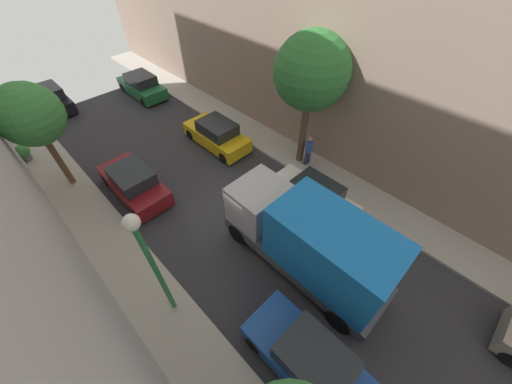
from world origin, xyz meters
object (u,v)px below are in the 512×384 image
object	(u,v)px
street_tree_0	(30,115)
street_tree_1	(312,73)
parked_car_right_4	(142,86)
delivery_truck	(310,241)
potted_plant_2	(23,152)
lamp_post	(148,256)
parked_car_left_3	(50,99)
parked_car_right_3	(217,135)
parked_car_left_2	(134,183)
parked_car_right_2	(313,197)
parked_car_left_1	(310,361)
pedestrian	(309,150)

from	to	relation	value
street_tree_0	street_tree_1	xyz separation A→B (m)	(9.65, -7.07, 1.02)
parked_car_right_4	delivery_truck	distance (m)	17.52
potted_plant_2	lamp_post	size ratio (longest dim) A/B	0.19
parked_car_left_3	delivery_truck	distance (m)	20.16
parked_car_right_3	delivery_truck	distance (m)	9.15
parked_car_right_4	parked_car_left_3	bearing A→B (deg)	153.64
parked_car_right_4	street_tree_1	distance (m)	13.86
street_tree_1	delivery_truck	bearing A→B (deg)	-139.06
street_tree_1	lamp_post	xyz separation A→B (m)	(-9.54, -2.02, -1.48)
parked_car_right_3	street_tree_1	distance (m)	6.53
potted_plant_2	delivery_truck	bearing A→B (deg)	-68.78
parked_car_left_2	street_tree_0	bearing A→B (deg)	124.23
parked_car_right_2	street_tree_0	distance (m)	12.59
parked_car_right_2	potted_plant_2	xyz separation A→B (m)	(-8.49, 13.18, -0.05)
parked_car_left_1	lamp_post	world-z (taller)	lamp_post
parked_car_left_2	parked_car_right_2	bearing A→B (deg)	-51.00
parked_car_left_3	parked_car_right_4	bearing A→B (deg)	-26.36
parked_car_right_4	potted_plant_2	size ratio (longest dim) A/B	4.46
parked_car_left_3	parked_car_right_2	distance (m)	19.01
parked_car_left_2	street_tree_0	xyz separation A→B (m)	(-2.01, 2.96, 3.27)
pedestrian	street_tree_0	distance (m)	12.62
parked_car_right_4	pedestrian	world-z (taller)	pedestrian
parked_car_left_2	street_tree_1	world-z (taller)	street_tree_1
potted_plant_2	parked_car_right_2	bearing A→B (deg)	-57.21
parked_car_left_1	parked_car_right_2	size ratio (longest dim) A/B	1.00
lamp_post	delivery_truck	bearing A→B (deg)	-26.17
street_tree_1	parked_car_right_4	bearing A→B (deg)	99.78
delivery_truck	potted_plant_2	bearing A→B (deg)	111.22
parked_car_right_3	lamp_post	xyz separation A→B (m)	(-7.30, -6.42, 2.81)
parked_car_left_1	potted_plant_2	world-z (taller)	parked_car_left_1
street_tree_0	potted_plant_2	bearing A→B (deg)	106.85
parked_car_right_4	pedestrian	bearing A→B (deg)	-80.51
parked_car_left_3	delivery_truck	world-z (taller)	delivery_truck
parked_car_right_4	potted_plant_2	xyz separation A→B (m)	(-8.49, -2.37, -0.05)
parked_car_left_3	parked_car_left_2	bearing A→B (deg)	-90.00
delivery_truck	pedestrian	bearing A→B (deg)	37.42
parked_car_left_1	parked_car_right_2	world-z (taller)	same
parked_car_left_3	parked_car_right_4	world-z (taller)	same
parked_car_left_1	street_tree_1	distance (m)	10.95
parked_car_right_2	street_tree_1	bearing A→B (deg)	48.77
parked_car_left_3	pedestrian	world-z (taller)	pedestrian
parked_car_right_2	potted_plant_2	size ratio (longest dim) A/B	4.46
parked_car_left_2	parked_car_left_3	distance (m)	11.55
parked_car_left_3	street_tree_1	distance (m)	17.95
parked_car_right_3	pedestrian	xyz separation A→B (m)	(2.25, -4.89, 0.35)
delivery_truck	parked_car_left_3	bearing A→B (deg)	97.71
parked_car_right_3	potted_plant_2	world-z (taller)	parked_car_right_3
potted_plant_2	parked_car_right_4	bearing A→B (deg)	15.60
delivery_truck	street_tree_1	size ratio (longest dim) A/B	1.00
parked_car_left_2	parked_car_right_2	world-z (taller)	same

